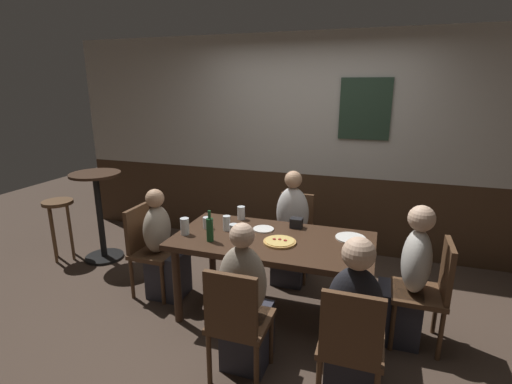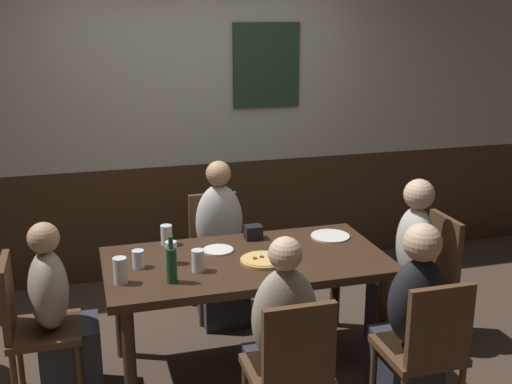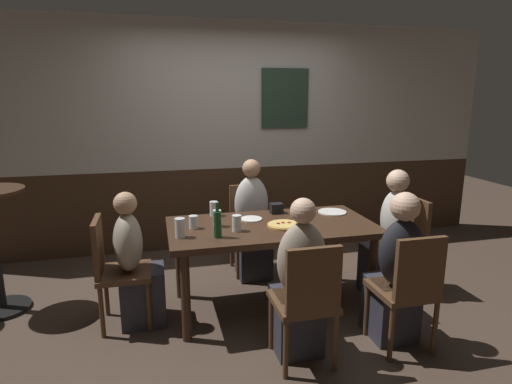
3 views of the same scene
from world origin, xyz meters
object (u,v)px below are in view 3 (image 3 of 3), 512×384
object	(u,v)px
tumbler_water	(180,229)
person_right_near	(396,278)
pizza	(284,225)
person_head_west	(137,270)
plate_white_large	(332,212)
condiment_caddy	(276,208)
tumbler_short	(214,210)
beer_bottle_green	(218,224)
chair_mid_far	(249,223)
dining_table	(272,234)
chair_head_west	(114,266)
pint_glass_stout	(217,219)
beer_glass_half	(193,223)
chair_right_near	(409,286)
chair_head_east	(405,240)
person_mid_far	(253,228)
person_head_east	(389,242)
pint_glass_pale	(237,224)
person_mid_near	(299,290)
chair_mid_near	(307,298)
plate_white_small	(251,219)

from	to	relation	value
tumbler_water	person_right_near	bearing A→B (deg)	-19.53
pizza	person_head_west	bearing A→B (deg)	176.19
plate_white_large	condiment_caddy	xyz separation A→B (m)	(-0.50, 0.11, 0.04)
tumbler_short	beer_bottle_green	bearing A→B (deg)	-95.41
chair_mid_far	tumbler_water	bearing A→B (deg)	-126.91
dining_table	beer_bottle_green	xyz separation A→B (m)	(-0.48, -0.22, 0.19)
chair_head_west	pint_glass_stout	bearing A→B (deg)	3.42
chair_head_west	beer_glass_half	size ratio (longest dim) A/B	8.35
chair_right_near	tumbler_short	bearing A→B (deg)	133.91
person_right_near	beer_bottle_green	xyz separation A→B (m)	(-1.23, 0.47, 0.37)
chair_head_east	person_mid_far	bearing A→B (deg)	151.34
pizza	pint_glass_stout	size ratio (longest dim) A/B	2.01
chair_head_east	beer_glass_half	distance (m)	1.93
person_head_west	person_mid_far	world-z (taller)	person_mid_far
person_head_east	pint_glass_stout	xyz separation A→B (m)	(-1.55, 0.05, 0.31)
chair_right_near	beer_bottle_green	bearing A→B (deg)	152.89
person_right_near	tumbler_water	size ratio (longest dim) A/B	7.63
person_head_east	condiment_caddy	world-z (taller)	person_head_east
pizza	pint_glass_pale	xyz separation A→B (m)	(-0.40, -0.03, 0.04)
chair_mid_far	person_mid_near	distance (m)	1.54
chair_mid_near	beer_glass_half	size ratio (longest dim) A/B	8.35
person_mid_near	person_head_east	xyz separation A→B (m)	(1.10, 0.69, 0.01)
person_mid_far	pint_glass_stout	distance (m)	0.84
person_mid_far	beer_glass_half	bearing A→B (deg)	-134.56
person_mid_far	tumbler_short	distance (m)	0.62
chair_head_east	tumbler_short	bearing A→B (deg)	167.73
pizza	pint_glass_pale	bearing A→B (deg)	-175.80
chair_right_near	pizza	size ratio (longest dim) A/B	3.20
person_right_near	chair_head_east	bearing A→B (deg)	53.14
chair_mid_near	chair_mid_far	xyz separation A→B (m)	(0.00, 1.71, 0.00)
dining_table	tumbler_short	size ratio (longest dim) A/B	13.14
chair_mid_far	plate_white_small	bearing A→B (deg)	-101.20
plate_white_small	chair_head_west	bearing A→B (deg)	-171.61
chair_mid_near	person_mid_far	bearing A→B (deg)	90.00
pint_glass_stout	tumbler_short	size ratio (longest dim) A/B	1.06
pint_glass_stout	plate_white_large	bearing A→B (deg)	8.43
person_mid_near	beer_glass_half	bearing A→B (deg)	131.27
beer_bottle_green	person_head_east	bearing A→B (deg)	7.98
pint_glass_pale	pizza	bearing A→B (deg)	4.20
person_right_near	pint_glass_pale	world-z (taller)	person_right_near
pizza	beer_bottle_green	size ratio (longest dim) A/B	1.02
person_mid_near	person_mid_far	xyz separation A→B (m)	(-0.00, 1.38, 0.02)
chair_right_near	tumbler_short	xyz separation A→B (m)	(-1.18, 1.22, 0.30)
chair_mid_far	pint_glass_pale	xyz separation A→B (m)	(-0.32, -0.96, 0.30)
chair_right_near	tumbler_water	xyz separation A→B (m)	(-1.50, 0.70, 0.31)
dining_table	pint_glass_pale	bearing A→B (deg)	-161.10
beer_bottle_green	plate_white_large	xyz separation A→B (m)	(1.12, 0.43, -0.10)
chair_head_west	person_head_east	xyz separation A→B (m)	(2.37, 0.00, -0.01)
chair_mid_far	person_head_east	distance (m)	1.39
beer_glass_half	beer_bottle_green	bearing A→B (deg)	-59.18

